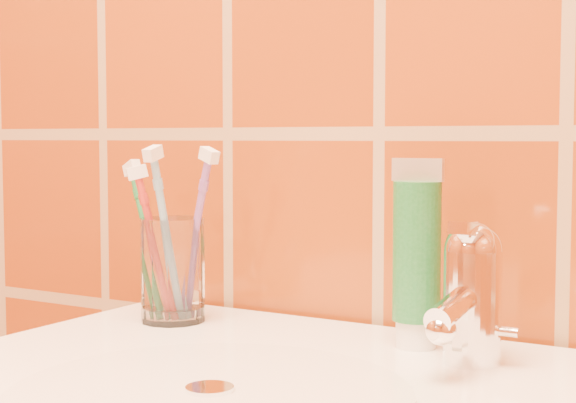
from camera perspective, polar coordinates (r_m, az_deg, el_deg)
The scene contains 7 objects.
glass_tumbler at distance 0.91m, azimuth -7.47°, elevation -4.40°, with size 0.07×0.07×0.11m, color white.
toothpaste_tube at distance 0.79m, azimuth 8.32°, elevation -3.73°, with size 0.05×0.04×0.17m.
faucet at distance 0.75m, azimuth 11.74°, elevation -5.52°, with size 0.05×0.11×0.12m.
toothbrush_0 at distance 0.89m, azimuth -6.08°, elevation -2.30°, with size 0.07×0.04×0.18m, color #7A489B, non-canonical shape.
toothbrush_1 at distance 0.88m, azimuth -7.83°, elevation -2.31°, with size 0.03×0.07×0.19m, color #70A0C7, non-canonical shape.
toothbrush_2 at distance 0.89m, azimuth -8.55°, elevation -2.84°, with size 0.05×0.05×0.17m, color #AC2A24, non-canonical shape.
toothbrush_3 at distance 0.93m, azimuth -9.01°, elevation -2.52°, with size 0.08×0.05×0.17m, color #1B6733, non-canonical shape.
Camera 1 is at (0.37, 0.40, 1.04)m, focal length 55.00 mm.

